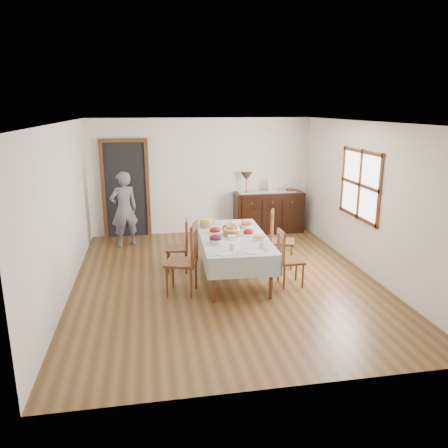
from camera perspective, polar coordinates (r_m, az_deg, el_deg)
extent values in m
plane|color=brown|center=(7.45, 0.14, -7.27)|extent=(6.00, 6.00, 0.00)
cube|color=white|center=(6.90, 0.15, 13.14)|extent=(5.00, 6.00, 0.02)
cube|color=white|center=(9.98, -2.93, 6.22)|extent=(5.00, 0.02, 2.60)
cube|color=white|center=(4.26, 7.34, -6.14)|extent=(5.00, 0.02, 2.60)
cube|color=white|center=(7.07, -20.23, 1.61)|extent=(0.02, 6.00, 2.60)
cube|color=white|center=(7.89, 18.35, 3.10)|extent=(0.02, 6.00, 2.60)
cube|color=white|center=(8.11, 17.40, 4.92)|extent=(0.02, 1.30, 1.10)
cube|color=#5B3019|center=(8.10, 17.32, 4.92)|extent=(0.03, 1.46, 1.26)
cube|color=black|center=(9.92, -12.70, 4.35)|extent=(0.90, 0.06, 2.10)
cube|color=#5B3019|center=(9.90, -12.70, 4.33)|extent=(1.04, 0.08, 2.18)
cube|color=#BABABE|center=(7.31, 1.22, -1.70)|extent=(1.14, 2.16, 0.04)
cylinder|color=#5B3019|center=(6.53, -1.29, -7.37)|extent=(0.06, 0.06, 0.68)
cylinder|color=#5B3019|center=(6.67, 6.18, -6.93)|extent=(0.06, 0.06, 0.68)
cylinder|color=#5B3019|center=(8.24, -2.80, -2.54)|extent=(0.06, 0.06, 0.68)
cylinder|color=#5B3019|center=(8.36, 3.14, -2.29)|extent=(0.06, 0.06, 0.68)
cube|color=#BABABE|center=(7.29, -2.99, -2.96)|extent=(0.10, 2.16, 0.33)
cube|color=#BABABE|center=(7.46, 5.32, -2.59)|extent=(0.10, 2.16, 0.33)
cube|color=#BABABE|center=(6.36, 2.76, -5.71)|extent=(1.10, 0.06, 0.33)
cube|color=#BABABE|center=(8.37, 0.04, -0.55)|extent=(1.10, 0.06, 0.33)
cube|color=#5B3019|center=(6.80, -5.60, -5.05)|extent=(0.58, 0.58, 0.04)
cylinder|color=#5B3019|center=(7.11, -6.70, -6.42)|extent=(0.04, 0.04, 0.48)
cylinder|color=#5B3019|center=(6.77, -7.47, -7.57)|extent=(0.04, 0.04, 0.48)
cylinder|color=#5B3019|center=(7.03, -3.69, -6.60)|extent=(0.04, 0.04, 0.48)
cylinder|color=#5B3019|center=(6.69, -4.31, -7.78)|extent=(0.04, 0.04, 0.48)
cylinder|color=#5B3019|center=(6.85, -3.57, -2.13)|extent=(0.04, 0.04, 0.62)
cylinder|color=#5B3019|center=(6.47, -4.24, -3.16)|extent=(0.04, 0.04, 0.62)
cube|color=#5B3019|center=(6.58, -3.94, -0.42)|extent=(0.18, 0.44, 0.09)
cylinder|color=#5B3019|center=(6.76, -3.73, -2.55)|extent=(0.02, 0.02, 0.51)
cylinder|color=#5B3019|center=(6.67, -3.89, -2.81)|extent=(0.02, 0.02, 0.51)
cylinder|color=#5B3019|center=(6.57, -4.06, -3.08)|extent=(0.02, 0.02, 0.51)
cube|color=#5B3019|center=(7.76, -6.16, -3.18)|extent=(0.43, 0.43, 0.04)
cylinder|color=#5B3019|center=(7.98, -7.19, -4.33)|extent=(0.03, 0.03, 0.39)
cylinder|color=#5B3019|center=(7.69, -7.33, -5.10)|extent=(0.03, 0.03, 0.39)
cylinder|color=#5B3019|center=(7.97, -4.94, -4.30)|extent=(0.03, 0.03, 0.39)
cylinder|color=#5B3019|center=(7.68, -4.99, -5.07)|extent=(0.03, 0.03, 0.39)
cylinder|color=#5B3019|center=(7.83, -4.88, -1.00)|extent=(0.04, 0.04, 0.51)
cylinder|color=#5B3019|center=(7.52, -4.94, -1.70)|extent=(0.04, 0.04, 0.51)
cube|color=#5B3019|center=(7.62, -4.95, 0.25)|extent=(0.08, 0.37, 0.07)
cylinder|color=#5B3019|center=(7.76, -4.89, -1.30)|extent=(0.02, 0.02, 0.42)
cylinder|color=#5B3019|center=(7.68, -4.91, -1.47)|extent=(0.02, 0.02, 0.42)
cylinder|color=#5B3019|center=(7.60, -4.92, -1.65)|extent=(0.02, 0.02, 0.42)
cube|color=#5B3019|center=(7.18, 8.72, -4.77)|extent=(0.39, 0.39, 0.04)
cylinder|color=#5B3019|center=(7.17, 10.26, -6.73)|extent=(0.03, 0.03, 0.40)
cylinder|color=#5B3019|center=(7.45, 9.41, -5.86)|extent=(0.03, 0.03, 0.40)
cylinder|color=#5B3019|center=(7.07, 7.85, -6.94)|extent=(0.03, 0.03, 0.40)
cylinder|color=#5B3019|center=(7.35, 7.10, -6.05)|extent=(0.03, 0.03, 0.40)
cylinder|color=#5B3019|center=(6.90, 7.87, -3.31)|extent=(0.04, 0.04, 0.52)
cylinder|color=#5B3019|center=(7.20, 7.05, -2.49)|extent=(0.04, 0.04, 0.52)
cube|color=#5B3019|center=(6.98, 7.52, -1.16)|extent=(0.04, 0.37, 0.07)
cylinder|color=#5B3019|center=(6.98, 7.66, -3.24)|extent=(0.02, 0.02, 0.42)
cylinder|color=#5B3019|center=(7.05, 7.45, -3.04)|extent=(0.02, 0.02, 0.42)
cylinder|color=#5B3019|center=(7.13, 7.25, -2.83)|extent=(0.02, 0.02, 0.42)
cube|color=#5B3019|center=(8.01, 7.62, -2.29)|extent=(0.55, 0.55, 0.04)
cylinder|color=#5B3019|center=(7.92, 8.77, -4.38)|extent=(0.04, 0.04, 0.44)
cylinder|color=#5B3019|center=(8.25, 8.82, -3.58)|extent=(0.04, 0.04, 0.44)
cylinder|color=#5B3019|center=(7.93, 6.25, -4.26)|extent=(0.04, 0.04, 0.44)
cylinder|color=#5B3019|center=(8.26, 6.41, -3.47)|extent=(0.04, 0.04, 0.44)
cylinder|color=#5B3019|center=(7.76, 6.21, -0.61)|extent=(0.04, 0.04, 0.57)
cylinder|color=#5B3019|center=(8.12, 6.38, 0.08)|extent=(0.04, 0.04, 0.57)
cube|color=#5B3019|center=(7.88, 6.34, 1.47)|extent=(0.18, 0.40, 0.08)
cylinder|color=#5B3019|center=(7.85, 6.25, -0.57)|extent=(0.02, 0.02, 0.47)
cylinder|color=#5B3019|center=(7.94, 6.29, -0.40)|extent=(0.02, 0.02, 0.47)
cylinder|color=#5B3019|center=(8.03, 6.33, -0.23)|extent=(0.02, 0.02, 0.47)
cube|color=black|center=(10.17, 5.82, 1.56)|extent=(1.57, 0.52, 0.94)
cube|color=black|center=(9.73, 3.63, 2.70)|extent=(0.44, 0.02, 0.19)
sphere|color=brown|center=(9.71, 3.66, 2.68)|extent=(0.03, 0.03, 0.03)
cube|color=black|center=(9.85, 6.29, 2.79)|extent=(0.44, 0.02, 0.19)
sphere|color=brown|center=(9.83, 6.33, 2.77)|extent=(0.03, 0.03, 0.03)
cube|color=black|center=(9.99, 8.89, 2.87)|extent=(0.44, 0.02, 0.19)
sphere|color=brown|center=(9.97, 8.93, 2.85)|extent=(0.03, 0.03, 0.03)
imported|color=slate|center=(9.21, -12.95, 2.19)|extent=(0.61, 0.50, 1.68)
cylinder|color=olive|center=(7.30, 1.03, -1.11)|extent=(0.30, 0.30, 0.11)
cylinder|color=silver|center=(7.29, 1.04, -0.64)|extent=(0.27, 0.27, 0.02)
sphere|color=#BD7931|center=(7.29, 1.62, -0.38)|extent=(0.08, 0.08, 0.08)
sphere|color=#BD7931|center=(7.34, 1.37, -0.28)|extent=(0.08, 0.08, 0.08)
sphere|color=#BD7931|center=(7.35, 0.92, -0.25)|extent=(0.08, 0.08, 0.08)
sphere|color=#BD7931|center=(7.32, 0.55, -0.32)|extent=(0.08, 0.08, 0.08)
sphere|color=#BD7931|center=(7.27, 0.45, -0.44)|extent=(0.08, 0.08, 0.08)
sphere|color=#BD7931|center=(7.22, 0.70, -0.54)|extent=(0.08, 0.08, 0.08)
sphere|color=#BD7931|center=(7.21, 1.15, -0.57)|extent=(0.08, 0.08, 0.08)
sphere|color=#BD7931|center=(7.24, 1.53, -0.50)|extent=(0.08, 0.08, 0.08)
cylinder|color=black|center=(7.70, 0.90, -0.48)|extent=(0.29, 0.29, 0.05)
ellipsoid|color=pink|center=(7.70, 1.47, -0.10)|extent=(0.05, 0.05, 0.06)
ellipsoid|color=#77BEFE|center=(7.74, 1.26, -0.01)|extent=(0.05, 0.05, 0.06)
ellipsoid|color=#83C771|center=(7.76, 0.89, 0.03)|extent=(0.05, 0.05, 0.06)
ellipsoid|color=#E3B552|center=(7.74, 0.51, -0.01)|extent=(0.05, 0.05, 0.06)
ellipsoid|color=#B87FC0|center=(7.70, 0.32, -0.10)|extent=(0.05, 0.05, 0.06)
ellipsoid|color=#EDEA63|center=(7.65, 0.39, -0.20)|extent=(0.05, 0.05, 0.06)
ellipsoid|color=pink|center=(7.61, 0.70, -0.27)|extent=(0.05, 0.05, 0.06)
ellipsoid|color=#77BEFE|center=(7.61, 1.11, -0.27)|extent=(0.05, 0.05, 0.06)
ellipsoid|color=#83C771|center=(7.65, 1.41, -0.20)|extent=(0.05, 0.05, 0.06)
cylinder|color=silver|center=(7.50, -1.19, -1.05)|extent=(0.32, 0.32, 0.02)
ellipsoid|color=maroon|center=(7.49, -1.19, -0.83)|extent=(0.19, 0.16, 0.11)
cylinder|color=silver|center=(7.39, 3.23, -1.30)|extent=(0.33, 0.33, 0.02)
ellipsoid|color=maroon|center=(7.38, 3.23, -1.07)|extent=(0.19, 0.16, 0.11)
cylinder|color=silver|center=(6.88, -1.06, -2.29)|extent=(0.22, 0.22, 0.07)
ellipsoid|color=maroon|center=(6.87, -1.06, -1.83)|extent=(0.20, 0.17, 0.11)
cylinder|color=silver|center=(7.81, 2.94, -0.25)|extent=(0.24, 0.24, 0.06)
cylinder|color=#F3340F|center=(7.80, 2.94, 0.05)|extent=(0.18, 0.18, 0.03)
cylinder|color=tan|center=(7.83, -2.31, -0.02)|extent=(0.24, 0.24, 0.11)
cylinder|color=yellow|center=(7.81, -2.32, 0.50)|extent=(0.20, 0.20, 0.04)
cylinder|color=silver|center=(7.12, 4.61, -1.84)|extent=(0.21, 0.21, 0.05)
cylinder|color=orange|center=(7.11, 4.62, -1.55)|extent=(0.20, 0.20, 0.02)
cube|color=silver|center=(7.09, 1.05, -1.77)|extent=(0.14, 0.09, 0.07)
cylinder|color=silver|center=(6.42, -0.02, -3.85)|extent=(0.25, 0.25, 0.01)
cube|color=silver|center=(6.40, -1.52, -3.97)|extent=(0.08, 0.12, 0.01)
cube|color=silver|center=(6.40, -1.52, -3.91)|extent=(0.02, 0.16, 0.01)
cube|color=silver|center=(6.45, 1.39, -3.80)|extent=(0.02, 0.18, 0.01)
cube|color=silver|center=(6.46, 1.73, -3.78)|extent=(0.02, 0.14, 0.01)
cylinder|color=silver|center=(6.57, 1.04, -3.00)|extent=(0.07, 0.07, 0.10)
cylinder|color=silver|center=(6.51, 3.98, -3.62)|extent=(0.25, 0.25, 0.01)
cube|color=silver|center=(6.48, 2.51, -3.73)|extent=(0.08, 0.12, 0.01)
cube|color=silver|center=(6.48, 2.51, -3.68)|extent=(0.02, 0.16, 0.01)
cube|color=silver|center=(6.55, 5.34, -3.56)|extent=(0.02, 0.18, 0.01)
cube|color=silver|center=(6.56, 5.67, -3.54)|extent=(0.02, 0.14, 0.01)
cylinder|color=silver|center=(6.67, 4.93, -2.78)|extent=(0.07, 0.07, 0.10)
cylinder|color=silver|center=(7.94, -1.24, 0.19)|extent=(0.06, 0.06, 0.10)
cylinder|color=silver|center=(8.01, 2.57, 0.28)|extent=(0.06, 0.06, 0.09)
cube|color=silver|center=(10.08, 5.61, 4.21)|extent=(1.30, 0.35, 0.01)
cylinder|color=brown|center=(9.96, 2.93, 4.20)|extent=(0.12, 0.12, 0.03)
cylinder|color=brown|center=(9.94, 2.94, 4.99)|extent=(0.02, 0.02, 0.25)
cone|color=#3F2E1F|center=(9.90, 2.96, 6.22)|extent=(0.26, 0.26, 0.18)
cube|color=beige|center=(10.03, 6.36, 4.93)|extent=(0.22, 0.08, 0.28)
cylinder|color=#5B3019|center=(10.23, 8.65, 4.42)|extent=(0.20, 0.20, 0.06)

